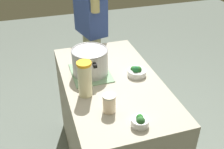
{
  "coord_description": "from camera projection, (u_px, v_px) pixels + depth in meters",
  "views": [
    {
      "loc": [
        -1.55,
        0.48,
        1.96
      ],
      "look_at": [
        0.0,
        0.0,
        0.94
      ],
      "focal_mm": 42.97,
      "sensor_mm": 36.0,
      "label": 1
    }
  ],
  "objects": [
    {
      "name": "counter_slab",
      "position": [
        112.0,
        126.0,
        2.19
      ],
      "size": [
        1.23,
        0.69,
        0.89
      ],
      "primitive_type": "cube",
      "color": "#A7A08F",
      "rests_on": "ground_plane"
    },
    {
      "name": "broccoli_bowl_front",
      "position": [
        137.0,
        72.0,
        1.99
      ],
      "size": [
        0.14,
        0.14,
        0.09
      ],
      "color": "silver",
      "rests_on": "counter_slab"
    },
    {
      "name": "broccoli_bowl_center",
      "position": [
        140.0,
        121.0,
        1.53
      ],
      "size": [
        0.1,
        0.1,
        0.08
      ],
      "color": "silver",
      "rests_on": "counter_slab"
    },
    {
      "name": "cooking_pot",
      "position": [
        90.0,
        61.0,
        1.97
      ],
      "size": [
        0.34,
        0.27,
        0.19
      ],
      "color": "#B7B7BC",
      "rests_on": "dish_cloth"
    },
    {
      "name": "person_cook",
      "position": [
        91.0,
        29.0,
        2.68
      ],
      "size": [
        0.5,
        0.28,
        1.66
      ],
      "color": "#ABAD86",
      "rests_on": "ground_plane"
    },
    {
      "name": "lemonade_pitcher",
      "position": [
        85.0,
        79.0,
        1.73
      ],
      "size": [
        0.1,
        0.1,
        0.25
      ],
      "color": "beige",
      "rests_on": "counter_slab"
    },
    {
      "name": "mason_jar",
      "position": [
        109.0,
        103.0,
        1.63
      ],
      "size": [
        0.08,
        0.08,
        0.12
      ],
      "color": "beige",
      "rests_on": "counter_slab"
    },
    {
      "name": "dish_cloth",
      "position": [
        91.0,
        73.0,
        2.03
      ],
      "size": [
        0.35,
        0.28,
        0.01
      ],
      "primitive_type": "cube",
      "color": "#7EA881",
      "rests_on": "counter_slab"
    }
  ]
}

